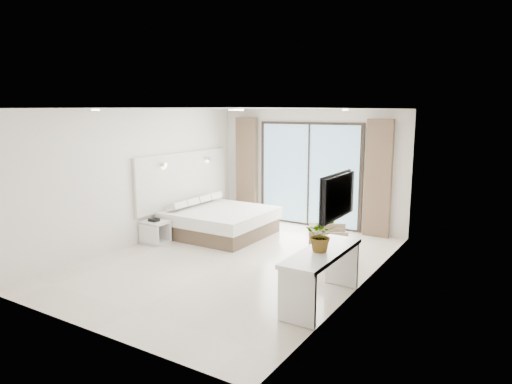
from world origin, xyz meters
TOP-DOWN VIEW (x-y plane):
  - ground at (0.00, 0.00)m, footprint 6.20×6.20m
  - room_shell at (-0.20, 0.87)m, footprint 4.62×6.22m
  - bed at (-1.30, 1.30)m, footprint 2.02×1.92m
  - nightstand at (-2.02, 0.09)m, footprint 0.51×0.42m
  - phone at (-2.01, 0.06)m, footprint 0.20×0.16m
  - console_desk at (2.04, -0.86)m, footprint 0.53×1.71m
  - plant at (2.04, -0.90)m, footprint 0.56×0.59m
  - armchair at (1.39, 0.93)m, footprint 0.85×0.87m

SIDE VIEW (x-z plane):
  - ground at x=0.00m, z-range 0.00..0.00m
  - nightstand at x=-2.02m, z-range 0.00..0.46m
  - bed at x=-1.30m, z-range -0.05..0.65m
  - armchair at x=1.39m, z-range 0.00..0.69m
  - phone at x=-2.01m, z-range 0.46..0.53m
  - console_desk at x=2.04m, z-range 0.18..0.95m
  - plant at x=2.04m, z-range 0.77..1.13m
  - room_shell at x=-0.20m, z-range 0.22..2.94m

